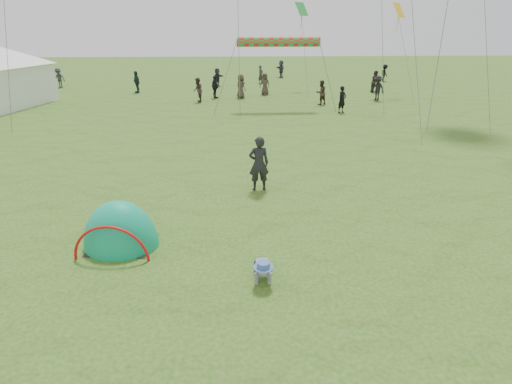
{
  "coord_description": "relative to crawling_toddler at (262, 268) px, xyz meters",
  "views": [
    {
      "loc": [
        -0.2,
        -7.75,
        5.01
      ],
      "look_at": [
        0.33,
        1.91,
        1.0
      ],
      "focal_mm": 28.0,
      "sensor_mm": 36.0,
      "label": 1
    }
  ],
  "objects": [
    {
      "name": "crawling_toddler",
      "position": [
        0.0,
        0.0,
        0.0
      ],
      "size": [
        0.55,
        0.77,
        0.59
      ],
      "primitive_type": null,
      "rotation": [
        0.0,
        0.0,
        0.02
      ],
      "color": "black",
      "rests_on": "ground"
    },
    {
      "name": "popup_tent",
      "position": [
        -3.37,
        1.63,
        -0.29
      ],
      "size": [
        1.96,
        1.67,
        2.36
      ],
      "primitive_type": "ellipsoid",
      "rotation": [
        0.0,
        0.0,
        -0.1
      ],
      "color": "#089567",
      "rests_on": "ground"
    },
    {
      "name": "crowd_person_9",
      "position": [
        -15.98,
        30.21,
        0.55
      ],
      "size": [
        1.19,
        0.83,
        1.69
      ],
      "primitive_type": "imported",
      "rotation": [
        0.0,
        0.0,
        6.08
      ],
      "color": "#2D2D36",
      "rests_on": "ground"
    },
    {
      "name": "crowd_person_1",
      "position": [
        5.49,
        20.65,
        0.53
      ],
      "size": [
        1.0,
        0.93,
        1.65
      ],
      "primitive_type": "imported",
      "rotation": [
        0.0,
        0.0,
        3.63
      ],
      "color": "#382A24",
      "rests_on": "ground"
    },
    {
      "name": "crowd_person_10",
      "position": [
        1.95,
        25.23,
        0.54
      ],
      "size": [
        0.97,
        0.83,
        1.67
      ],
      "primitive_type": "imported",
      "rotation": [
        0.0,
        0.0,
        5.83
      ],
      "color": "#40322B",
      "rests_on": "ground"
    },
    {
      "name": "standing_adult",
      "position": [
        0.24,
        5.12,
        0.61
      ],
      "size": [
        0.7,
        0.5,
        1.81
      ],
      "primitive_type": "imported",
      "rotation": [
        0.0,
        0.0,
        3.24
      ],
      "color": "black",
      "rests_on": "ground"
    },
    {
      "name": "crowd_person_6",
      "position": [
        6.23,
        17.76,
        0.52
      ],
      "size": [
        0.71,
        0.66,
        1.63
      ],
      "primitive_type": "imported",
      "rotation": [
        0.0,
        0.0,
        0.59
      ],
      "color": "black",
      "rests_on": "ground"
    },
    {
      "name": "crowd_person_12",
      "position": [
        2.07,
        32.08,
        0.55
      ],
      "size": [
        0.69,
        0.73,
        1.68
      ],
      "primitive_type": "imported",
      "rotation": [
        0.0,
        0.0,
        0.93
      ],
      "color": "#2E2E33",
      "rests_on": "ground"
    },
    {
      "name": "crowd_person_13",
      "position": [
        11.12,
        25.99,
        0.58
      ],
      "size": [
        1.04,
        1.07,
        1.74
      ],
      "primitive_type": "imported",
      "rotation": [
        0.0,
        0.0,
        0.89
      ],
      "color": "#302622",
      "rests_on": "ground"
    },
    {
      "name": "crowd_person_15",
      "position": [
        14.44,
        33.06,
        0.52
      ],
      "size": [
        0.64,
        1.07,
        1.63
      ],
      "primitive_type": "imported",
      "rotation": [
        0.0,
        0.0,
        1.6
      ],
      "color": "black",
      "rests_on": "ground"
    },
    {
      "name": "crowd_person_7",
      "position": [
        -3.09,
        22.07,
        0.56
      ],
      "size": [
        0.7,
        0.87,
        1.71
      ],
      "primitive_type": "imported",
      "rotation": [
        0.0,
        0.0,
        4.78
      ],
      "color": "#3D2C29",
      "rests_on": "ground"
    },
    {
      "name": "crowd_person_3",
      "position": [
        9.96,
        22.13,
        0.59
      ],
      "size": [
        1.18,
        1.31,
        1.76
      ],
      "primitive_type": "imported",
      "rotation": [
        0.0,
        0.0,
        5.3
      ],
      "color": "black",
      "rests_on": "ground"
    },
    {
      "name": "crowd_person_14",
      "position": [
        -1.93,
        23.74,
        0.54
      ],
      "size": [
        0.81,
        1.05,
        1.67
      ],
      "primitive_type": "imported",
      "rotation": [
        0.0,
        0.0,
        2.05
      ],
      "color": "black",
      "rests_on": "ground"
    },
    {
      "name": "crowd_person_8",
      "position": [
        -8.45,
        26.86,
        0.57
      ],
      "size": [
        0.93,
        1.07,
        1.73
      ],
      "primitive_type": "imported",
      "rotation": [
        0.0,
        0.0,
        5.33
      ],
      "color": "#1E2D36",
      "rests_on": "ground"
    },
    {
      "name": "diamond_kite_9",
      "position": [
        5.22,
        28.81,
        6.1
      ],
      "size": [
        1.29,
        1.29,
        1.06
      ],
      "primitive_type": "plane",
      "rotation": [
        1.05,
        0.0,
        0.79
      ],
      "color": "green"
    },
    {
      "name": "crowd_person_5",
      "position": [
        -1.97,
        30.15,
        0.52
      ],
      "size": [
        1.13,
        1.55,
        1.62
      ],
      "primitive_type": "imported",
      "rotation": [
        0.0,
        0.0,
        1.08
      ],
      "color": "#1E282E",
      "rests_on": "ground"
    },
    {
      "name": "crowd_person_4",
      "position": [
        0.01,
        23.72,
        0.59
      ],
      "size": [
        0.97,
        1.03,
        1.77
      ],
      "primitive_type": "imported",
      "rotation": [
        0.0,
        0.0,
        2.24
      ],
      "color": "#3F362A",
      "rests_on": "ground"
    },
    {
      "name": "diamond_kite_7",
      "position": [
        11.91,
        24.88,
        5.9
      ],
      "size": [
        1.26,
        1.26,
        1.03
      ],
      "primitive_type": "plane",
      "rotation": [
        1.05,
        0.0,
        0.79
      ],
      "color": "gold"
    },
    {
      "name": "rainbow_tube_kite",
      "position": [
        2.33,
        19.45,
        3.89
      ],
      "size": [
        5.23,
        0.64,
        0.64
      ],
      "primitive_type": "cylinder",
      "rotation": [
        0.0,
        1.57,
        0.0
      ],
      "color": "red"
    },
    {
      "name": "ground",
      "position": [
        -0.33,
        0.59,
        -0.29
      ],
      "size": [
        140.0,
        140.0,
        0.0
      ],
      "primitive_type": "plane",
      "color": "#1E580E"
    },
    {
      "name": "crowd_person_11",
      "position": [
        4.55,
        36.92,
        0.59
      ],
      "size": [
        1.04,
        1.73,
        1.78
      ],
      "primitive_type": "imported",
      "rotation": [
        0.0,
        0.0,
        5.05
      ],
      "color": "#2C3446",
      "rests_on": "ground"
    }
  ]
}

